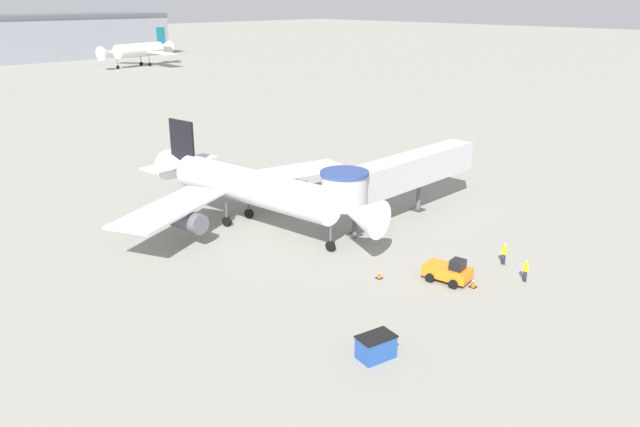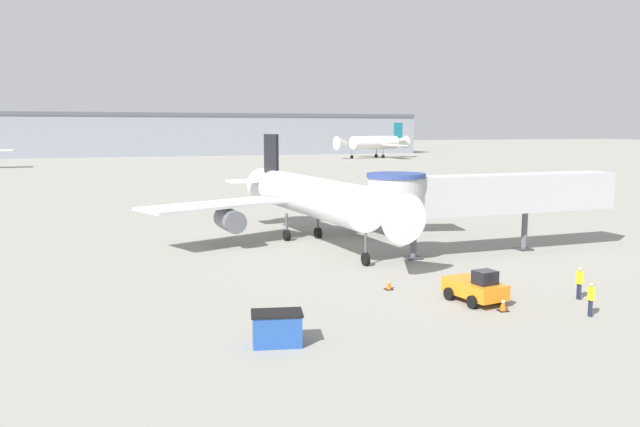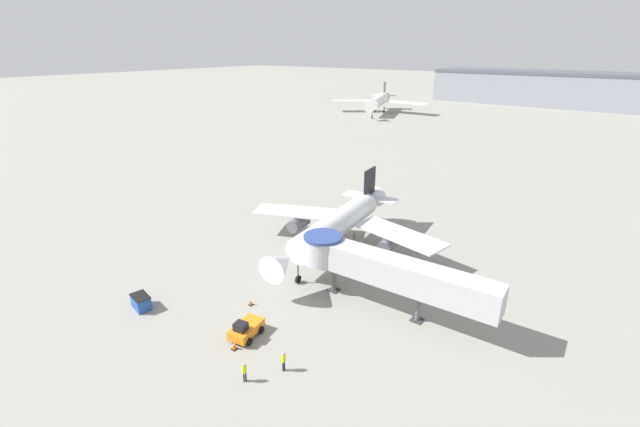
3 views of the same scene
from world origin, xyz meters
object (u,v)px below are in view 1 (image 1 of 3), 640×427
at_px(service_container_blue, 376,347).
at_px(traffic_cone_apron_front, 473,282).
at_px(ground_crew_marshaller, 526,269).
at_px(pushback_tug_orange, 449,271).
at_px(traffic_cone_near_nose, 379,274).
at_px(ground_crew_wing_walker, 504,252).
at_px(background_jet_teal_tail, 140,50).
at_px(jet_bridge, 393,175).
at_px(main_airplane, 249,187).

height_order(service_container_blue, traffic_cone_apron_front, service_container_blue).
bearing_deg(service_container_blue, ground_crew_marshaller, -3.54).
xyz_separation_m(pushback_tug_orange, service_container_blue, (-11.67, -3.03, -0.08)).
bearing_deg(pushback_tug_orange, traffic_cone_apron_front, -86.17).
height_order(traffic_cone_near_nose, ground_crew_wing_walker, ground_crew_wing_walker).
xyz_separation_m(pushback_tug_orange, background_jet_teal_tail, (59.64, 151.40, 4.02)).
relative_size(traffic_cone_apron_front, ground_crew_wing_walker, 0.45).
relative_size(jet_bridge, background_jet_teal_tail, 0.76).
bearing_deg(traffic_cone_near_nose, ground_crew_wing_walker, -30.03).
relative_size(service_container_blue, background_jet_teal_tail, 0.09).
height_order(service_container_blue, ground_crew_marshaller, ground_crew_marshaller).
relative_size(main_airplane, background_jet_teal_tail, 1.01).
xyz_separation_m(traffic_cone_apron_front, background_jet_teal_tail, (59.20, 153.25, 4.43)).
height_order(ground_crew_wing_walker, background_jet_teal_tail, background_jet_teal_tail).
height_order(main_airplane, traffic_cone_apron_front, main_airplane).
height_order(jet_bridge, traffic_cone_apron_front, jet_bridge).
height_order(main_airplane, ground_crew_wing_walker, main_airplane).
relative_size(jet_bridge, traffic_cone_apron_front, 25.17).
bearing_deg(pushback_tug_orange, background_jet_teal_tail, 58.82).
xyz_separation_m(pushback_tug_orange, traffic_cone_apron_front, (0.45, -1.85, -0.41)).
bearing_deg(traffic_cone_apron_front, jet_bridge, 62.80).
height_order(main_airplane, ground_crew_marshaller, main_airplane).
height_order(jet_bridge, traffic_cone_near_nose, jet_bridge).
bearing_deg(service_container_blue, ground_crew_wing_walker, 5.79).
bearing_deg(ground_crew_marshaller, traffic_cone_near_nose, 52.94).
xyz_separation_m(ground_crew_marshaller, ground_crew_wing_walker, (1.66, 2.72, 0.04)).
height_order(main_airplane, jet_bridge, main_airplane).
distance_m(main_airplane, service_container_blue, 24.30).
bearing_deg(traffic_cone_apron_front, main_airplane, 99.47).
relative_size(jet_bridge, ground_crew_wing_walker, 11.39).
relative_size(pushback_tug_orange, background_jet_teal_tail, 0.13).
distance_m(jet_bridge, ground_crew_marshaller, 16.03).
distance_m(jet_bridge, ground_crew_wing_walker, 13.14).
relative_size(pushback_tug_orange, service_container_blue, 1.49).
distance_m(pushback_tug_orange, ground_crew_marshaller, 5.63).
xyz_separation_m(jet_bridge, ground_crew_marshaller, (-3.26, -15.32, -3.44)).
height_order(traffic_cone_apron_front, ground_crew_marshaller, ground_crew_marshaller).
xyz_separation_m(traffic_cone_near_nose, background_jet_teal_tail, (62.92, 147.54, 4.46)).
height_order(traffic_cone_near_nose, background_jet_teal_tail, background_jet_teal_tail).
xyz_separation_m(jet_bridge, ground_crew_wing_walker, (-1.60, -12.60, -3.40)).
xyz_separation_m(ground_crew_marshaller, background_jet_teal_tail, (55.69, 155.40, 3.82)).
xyz_separation_m(jet_bridge, pushback_tug_orange, (-7.21, -11.32, -3.63)).
xyz_separation_m(jet_bridge, traffic_cone_apron_front, (-6.77, -13.17, -4.04)).
bearing_deg(service_container_blue, traffic_cone_apron_front, 5.56).
distance_m(jet_bridge, traffic_cone_near_nose, 13.50).
bearing_deg(main_airplane, pushback_tug_orange, -86.87).
relative_size(main_airplane, ground_crew_marshaller, 15.73).
bearing_deg(main_airplane, traffic_cone_near_nose, -96.51).
bearing_deg(traffic_cone_apron_front, pushback_tug_orange, 103.51).
relative_size(traffic_cone_apron_front, ground_crew_marshaller, 0.47).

